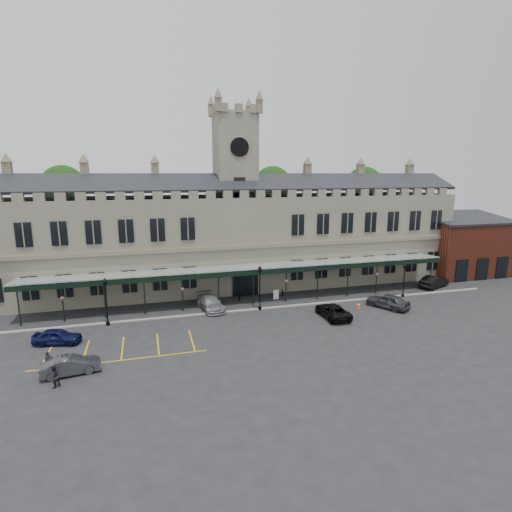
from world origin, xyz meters
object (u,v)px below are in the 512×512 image
object	(u,v)px
lamp_post_mid	(260,284)
car_right_a	(388,301)
sign_board	(276,295)
car_van	(333,311)
car_left_b	(71,365)
car_taxi	(210,303)
car_left_a	(57,337)
lamp_post_right	(404,277)
traffic_cone	(359,306)
car_right_b	(434,282)
person_a	(48,362)
station_building	(236,238)
clock_tower	(235,187)
lamp_post_left	(106,297)
person_b	(54,377)

from	to	relation	value
lamp_post_mid	car_right_a	size ratio (longest dim) A/B	1.05
sign_board	car_van	size ratio (longest dim) A/B	0.23
car_left_b	car_taxi	distance (m)	17.10
sign_board	car_van	distance (m)	8.35
car_left_a	car_right_a	distance (m)	33.89
lamp_post_right	car_right_a	bearing A→B (deg)	-143.42
traffic_cone	lamp_post_mid	bearing A→B (deg)	165.89
car_left_b	car_right_b	xyz separation A→B (m)	(42.50, 12.36, 0.10)
lamp_post_mid	person_a	distance (m)	21.67
car_right_a	station_building	bearing A→B (deg)	-73.19
traffic_cone	car_taxi	xyz separation A→B (m)	(-16.00, 4.25, 0.39)
clock_tower	traffic_cone	distance (m)	21.45
traffic_cone	car_van	size ratio (longest dim) A/B	0.15
car_left_b	car_right_b	bearing A→B (deg)	-82.86
traffic_cone	car_left_b	distance (m)	29.46
car_taxi	person_a	xyz separation A→B (m)	(-14.20, -10.81, 0.06)
lamp_post_left	car_left_b	world-z (taller)	lamp_post_left
station_building	traffic_cone	distance (m)	18.24
lamp_post_left	sign_board	distance (m)	19.28
sign_board	car_taxi	xyz separation A→B (m)	(-8.20, -1.51, 0.18)
lamp_post_mid	person_b	xyz separation A→B (m)	(-18.57, -11.90, -2.17)
car_left_b	car_van	distance (m)	25.17
car_right_a	car_van	bearing A→B (deg)	-20.90
car_van	car_right_a	size ratio (longest dim) A/B	1.05
car_right_b	car_left_b	bearing A→B (deg)	83.41
car_taxi	person_b	world-z (taller)	person_b
car_left_b	person_a	bearing A→B (deg)	53.89
car_left_a	car_right_b	bearing A→B (deg)	-70.49
lamp_post_left	car_left_b	bearing A→B (deg)	-100.83
sign_board	person_b	world-z (taller)	person_b
clock_tower	station_building	bearing A→B (deg)	-90.00
clock_tower	car_left_a	xyz separation A→B (m)	(-19.58, -14.52, -12.42)
station_building	car_left_a	bearing A→B (deg)	-143.59
traffic_cone	car_left_a	world-z (taller)	car_left_a
lamp_post_mid	car_left_b	distance (m)	20.58
sign_board	car_right_a	distance (m)	12.81
traffic_cone	person_a	xyz separation A→B (m)	(-30.20, -6.56, 0.44)
car_left_a	traffic_cone	bearing A→B (deg)	-76.06
lamp_post_left	car_left_b	distance (m)	10.17
car_left_b	car_taxi	xyz separation A→B (m)	(12.50, 11.68, 0.05)
clock_tower	car_left_a	size ratio (longest dim) A/B	6.10
station_building	person_a	size ratio (longest dim) A/B	36.98
car_van	person_b	distance (m)	26.40
lamp_post_right	lamp_post_left	bearing A→B (deg)	-179.64
clock_tower	lamp_post_left	xyz separation A→B (m)	(-15.63, -10.97, -10.21)
car_right_a	person_b	size ratio (longest dim) A/B	2.91
car_left_b	person_a	distance (m)	1.91
station_building	car_right_a	size ratio (longest dim) A/B	12.52
station_building	car_right_b	size ratio (longest dim) A/B	12.31
lamp_post_left	sign_board	size ratio (longest dim) A/B	4.16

